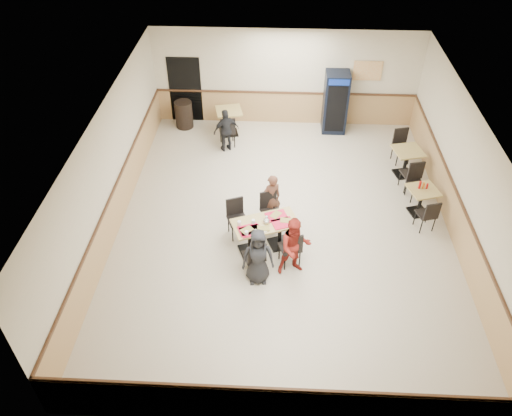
# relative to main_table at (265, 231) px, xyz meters

# --- Properties ---
(ground) EXTENTS (10.00, 10.00, 0.00)m
(ground) POSITION_rel_main_table_xyz_m (0.42, 0.80, -0.51)
(ground) COLOR beige
(ground) RESTS_ON ground
(room_shell) EXTENTS (10.00, 10.00, 10.00)m
(room_shell) POSITION_rel_main_table_xyz_m (2.20, 3.34, 0.06)
(room_shell) COLOR silver
(room_shell) RESTS_ON ground
(main_table) EXTENTS (1.61, 1.19, 0.77)m
(main_table) POSITION_rel_main_table_xyz_m (0.00, 0.00, 0.00)
(main_table) COLOR black
(main_table) RESTS_ON ground
(main_chairs) EXTENTS (1.80, 2.04, 0.98)m
(main_chairs) POSITION_rel_main_table_xyz_m (-0.05, -0.02, -0.02)
(main_chairs) COLOR black
(main_chairs) RESTS_ON ground
(diner_woman_left) EXTENTS (0.72, 0.51, 1.38)m
(diner_woman_left) POSITION_rel_main_table_xyz_m (-0.12, -0.99, 0.18)
(diner_woman_left) COLOR black
(diner_woman_left) RESTS_ON ground
(diner_woman_right) EXTENTS (0.82, 0.70, 1.45)m
(diner_woman_right) POSITION_rel_main_table_xyz_m (0.65, -0.69, 0.21)
(diner_woman_right) COLOR maroon
(diner_woman_right) RESTS_ON ground
(diner_man_opposite) EXTENTS (0.58, 0.51, 1.34)m
(diner_man_opposite) POSITION_rel_main_table_xyz_m (0.12, 0.99, 0.16)
(diner_man_opposite) COLOR brown
(diner_man_opposite) RESTS_ON ground
(lone_diner) EXTENTS (0.83, 0.63, 1.31)m
(lone_diner) POSITION_rel_main_table_xyz_m (-1.26, 4.08, 0.14)
(lone_diner) COLOR black
(lone_diner) RESTS_ON ground
(tabletop_clutter) EXTENTS (1.29, 1.02, 0.12)m
(tabletop_clutter) POSITION_rel_main_table_xyz_m (-0.03, -0.09, 0.28)
(tabletop_clutter) COLOR red
(tabletop_clutter) RESTS_ON main_table
(side_table_near) EXTENTS (0.84, 0.84, 0.72)m
(side_table_near) POSITION_rel_main_table_xyz_m (3.80, 1.45, -0.03)
(side_table_near) COLOR black
(side_table_near) RESTS_ON ground
(side_table_near_chair_south) EXTENTS (0.53, 0.53, 0.92)m
(side_table_near_chair_south) POSITION_rel_main_table_xyz_m (3.80, 0.87, -0.06)
(side_table_near_chair_south) COLOR black
(side_table_near_chair_south) RESTS_ON ground
(side_table_near_chair_north) EXTENTS (0.53, 0.53, 0.92)m
(side_table_near_chair_north) POSITION_rel_main_table_xyz_m (3.80, 2.03, -0.06)
(side_table_near_chair_north) COLOR black
(side_table_near_chair_north) RESTS_ON ground
(side_table_far) EXTENTS (0.89, 0.89, 0.79)m
(side_table_far) POSITION_rel_main_table_xyz_m (3.72, 3.07, 0.01)
(side_table_far) COLOR black
(side_table_far) RESTS_ON ground
(side_table_far_chair_south) EXTENTS (0.56, 0.56, 1.00)m
(side_table_far_chair_south) POSITION_rel_main_table_xyz_m (3.72, 2.44, -0.01)
(side_table_far_chair_south) COLOR black
(side_table_far_chair_south) RESTS_ON ground
(side_table_far_chair_north) EXTENTS (0.56, 0.56, 1.00)m
(side_table_far_chair_north) POSITION_rel_main_table_xyz_m (3.72, 3.70, -0.01)
(side_table_far_chair_north) COLOR black
(side_table_far_chair_north) RESTS_ON ground
(condiment_caddy) EXTENTS (0.23, 0.06, 0.20)m
(condiment_caddy) POSITION_rel_main_table_xyz_m (3.77, 1.50, 0.30)
(condiment_caddy) COLOR #AB0D0C
(condiment_caddy) RESTS_ON side_table_near
(back_table) EXTENTS (0.90, 0.90, 0.80)m
(back_table) POSITION_rel_main_table_xyz_m (-1.26, 5.00, 0.02)
(back_table) COLOR black
(back_table) RESTS_ON ground
(back_table_chair_lone) EXTENTS (0.57, 0.57, 1.02)m
(back_table_chair_lone) POSITION_rel_main_table_xyz_m (-1.26, 4.35, -0.01)
(back_table_chair_lone) COLOR black
(back_table_chair_lone) RESTS_ON ground
(pepsi_cooler) EXTENTS (0.71, 0.72, 1.88)m
(pepsi_cooler) POSITION_rel_main_table_xyz_m (1.94, 5.39, 0.42)
(pepsi_cooler) COLOR black
(pepsi_cooler) RESTS_ON ground
(trash_bin) EXTENTS (0.54, 0.54, 0.85)m
(trash_bin) POSITION_rel_main_table_xyz_m (-2.71, 5.35, -0.09)
(trash_bin) COLOR black
(trash_bin) RESTS_ON ground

